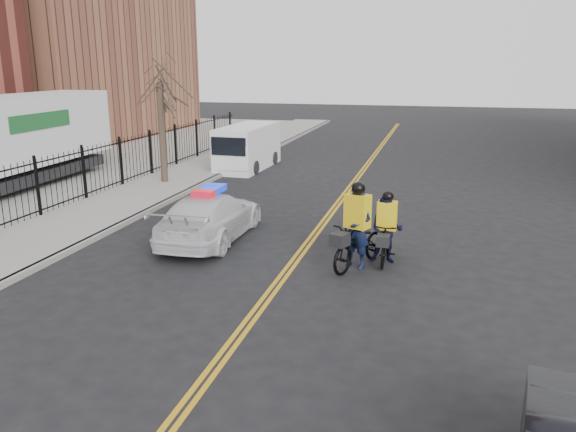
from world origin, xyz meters
The scene contains 13 objects.
ground centered at (0.00, 0.00, 0.00)m, with size 120.00×120.00×0.00m, color black.
center_line_left centered at (-0.08, 8.00, 0.01)m, with size 0.10×60.00×0.01m, color #C28C16.
center_line_right centered at (0.08, 8.00, 0.01)m, with size 0.10×60.00×0.01m, color #C28C16.
sidewalk centered at (-7.50, 8.00, 0.07)m, with size 3.00×60.00×0.15m, color gray.
curb centered at (-6.00, 8.00, 0.07)m, with size 0.20×60.00×0.15m, color gray.
iron_fence centered at (-9.00, 8.00, 1.00)m, with size 0.12×28.00×2.00m, color black, non-canonical shape.
warehouse_far centered at (-23.00, 24.00, 7.00)m, with size 14.00×18.00×14.00m, color brown.
street_tree centered at (-7.60, 10.00, 3.53)m, with size 3.20×3.20×4.80m.
police_cruiser centered at (-2.79, 3.41, 0.69)m, with size 1.99×4.74×1.53m.
cargo_van centered at (-5.50, 14.50, 1.01)m, with size 2.01×4.96×2.06m.
semi_trailer centered at (-12.88, 6.95, 2.10)m, with size 2.80×11.97×3.70m.
cyclist_near centered at (1.57, 2.23, 0.75)m, with size 1.57×2.34×2.17m.
cyclist_far centered at (2.25, 2.77, 0.73)m, with size 0.84×1.85×1.86m.
Camera 1 is at (3.34, -10.97, 4.90)m, focal length 35.00 mm.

